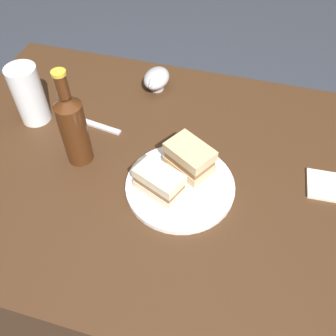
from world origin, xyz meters
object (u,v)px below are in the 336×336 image
(gravy_boat, at_px, (156,79))
(fork, at_px, (92,124))
(sandwich_half_right, at_px, (159,182))
(cider_bottle, at_px, (73,127))
(napkin, at_px, (330,186))
(sandwich_half_left, at_px, (189,159))
(plate, at_px, (180,186))
(pint_glass, at_px, (30,97))

(gravy_boat, bearing_deg, fork, 57.86)
(sandwich_half_right, relative_size, fork, 0.71)
(gravy_boat, bearing_deg, cider_bottle, 71.87)
(sandwich_half_right, relative_size, napkin, 1.16)
(sandwich_half_left, xyz_separation_m, fork, (0.30, -0.10, -0.05))
(sandwich_half_left, height_order, fork, sandwich_half_left)
(sandwich_half_left, relative_size, gravy_boat, 1.14)
(sandwich_half_left, xyz_separation_m, gravy_boat, (0.17, -0.30, -0.01))
(plate, relative_size, sandwich_half_left, 1.97)
(sandwich_half_left, height_order, pint_glass, pint_glass)
(plate, distance_m, cider_bottle, 0.29)
(plate, relative_size, gravy_boat, 2.24)
(cider_bottle, height_order, napkin, cider_bottle)
(gravy_boat, relative_size, fork, 0.66)
(sandwich_half_right, height_order, fork, sandwich_half_right)
(pint_glass, height_order, napkin, pint_glass)
(napkin, height_order, fork, napkin)
(plate, bearing_deg, fork, -26.75)
(sandwich_half_left, bearing_deg, pint_glass, -9.68)
(plate, height_order, sandwich_half_left, sandwich_half_left)
(pint_glass, height_order, gravy_boat, pint_glass)
(plate, height_order, sandwich_half_right, sandwich_half_right)
(plate, distance_m, sandwich_half_right, 0.07)
(napkin, bearing_deg, fork, -4.39)
(fork, bearing_deg, plate, 161.85)
(plate, bearing_deg, napkin, -164.23)
(sandwich_half_left, relative_size, sandwich_half_right, 1.05)
(sandwich_half_left, bearing_deg, fork, -17.69)
(sandwich_half_right, height_order, napkin, sandwich_half_right)
(sandwich_half_right, height_order, pint_glass, pint_glass)
(plate, distance_m, pint_glass, 0.48)
(sandwich_half_right, height_order, gravy_boat, sandwich_half_right)
(sandwich_half_left, xyz_separation_m, sandwich_half_right, (0.05, 0.08, -0.00))
(fork, bearing_deg, pint_glass, 14.55)
(sandwich_half_left, bearing_deg, sandwich_half_right, 58.99)
(sandwich_half_left, relative_size, pint_glass, 0.80)
(napkin, xyz_separation_m, fork, (0.65, -0.05, -0.00))
(plate, xyz_separation_m, cider_bottle, (0.27, -0.03, 0.10))
(pint_glass, xyz_separation_m, fork, (-0.16, -0.02, -0.07))
(plate, relative_size, cider_bottle, 1.00)
(cider_bottle, bearing_deg, sandwich_half_right, 165.94)
(sandwich_half_left, xyz_separation_m, cider_bottle, (0.28, 0.03, 0.06))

